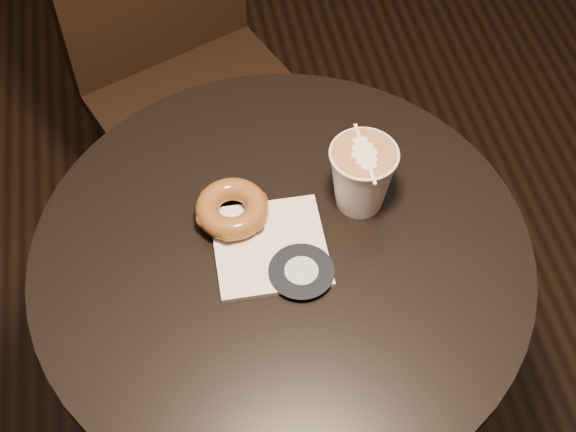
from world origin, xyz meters
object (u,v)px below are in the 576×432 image
(chair, at_px, (178,45))
(pastry_bag, at_px, (270,247))
(cafe_table, at_px, (282,320))
(latte_cup, at_px, (361,178))
(doughnut, at_px, (232,209))

(chair, height_order, pastry_bag, chair)
(cafe_table, distance_m, chair, 0.65)
(latte_cup, bearing_deg, chair, 110.27)
(pastry_bag, bearing_deg, chair, 98.14)
(pastry_bag, height_order, doughnut, doughnut)
(chair, bearing_deg, pastry_bag, -105.44)
(latte_cup, bearing_deg, pastry_bag, -158.11)
(doughnut, bearing_deg, chair, 93.14)
(chair, xyz_separation_m, latte_cup, (0.22, -0.59, 0.23))
(chair, relative_size, doughnut, 9.91)
(pastry_bag, bearing_deg, doughnut, 127.41)
(latte_cup, bearing_deg, cafe_table, -153.69)
(chair, bearing_deg, latte_cup, -91.84)
(cafe_table, height_order, doughnut, doughnut)
(doughnut, bearing_deg, pastry_bag, -54.06)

